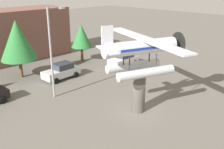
{
  "coord_description": "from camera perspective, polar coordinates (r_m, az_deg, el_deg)",
  "views": [
    {
      "loc": [
        -16.05,
        -11.96,
        10.38
      ],
      "look_at": [
        0.0,
        3.0,
        2.51
      ],
      "focal_mm": 42.23,
      "sensor_mm": 36.0,
      "label": 1
    }
  ],
  "objects": [
    {
      "name": "car_mid_silver",
      "position": [
        29.75,
        -10.87,
        0.76
      ],
      "size": [
        4.2,
        2.02,
        1.76
      ],
      "rotation": [
        0.0,
        0.0,
        3.14
      ],
      "color": "silver",
      "rests_on": "ground"
    },
    {
      "name": "streetlight_primary",
      "position": [
        24.11,
        -12.8,
        5.79
      ],
      "size": [
        1.84,
        0.28,
        8.25
      ],
      "color": "gray",
      "rests_on": "ground"
    },
    {
      "name": "tree_east",
      "position": [
        30.51,
        -19.81,
        7.02
      ],
      "size": [
        3.92,
        3.92,
        6.46
      ],
      "color": "brown",
      "rests_on": "ground"
    },
    {
      "name": "car_far_white",
      "position": [
        33.63,
        2.51,
        3.32
      ],
      "size": [
        4.2,
        2.02,
        1.76
      ],
      "rotation": [
        0.0,
        0.0,
        3.14
      ],
      "color": "white",
      "rests_on": "ground"
    },
    {
      "name": "display_pedestal",
      "position": [
        21.83,
        5.78,
        -3.88
      ],
      "size": [
        1.1,
        1.1,
        3.34
      ],
      "primitive_type": "cylinder",
      "color": "#4C4742",
      "rests_on": "ground"
    },
    {
      "name": "ground_plane",
      "position": [
        22.55,
        5.64,
        -7.77
      ],
      "size": [
        140.0,
        140.0,
        0.0
      ],
      "primitive_type": "plane",
      "color": "#605B54"
    },
    {
      "name": "floatplane_monument",
      "position": [
        20.79,
        6.41,
        4.65
      ],
      "size": [
        7.19,
        10.06,
        4.0
      ],
      "rotation": [
        0.0,
        0.0,
        -0.38
      ],
      "color": "silver",
      "rests_on": "display_pedestal"
    },
    {
      "name": "storefront_building",
      "position": [
        38.73,
        -19.94,
        8.17
      ],
      "size": [
        14.05,
        5.64,
        6.77
      ],
      "primitive_type": "cube",
      "color": "brown",
      "rests_on": "ground"
    },
    {
      "name": "tree_center_back",
      "position": [
        35.3,
        -6.66,
        8.3
      ],
      "size": [
        2.73,
        2.73,
        5.0
      ],
      "color": "brown",
      "rests_on": "ground"
    }
  ]
}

